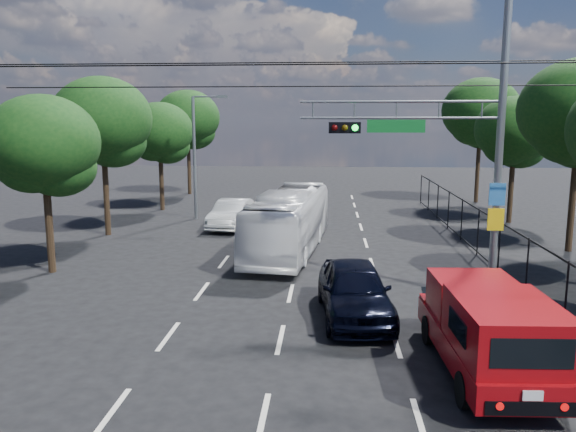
# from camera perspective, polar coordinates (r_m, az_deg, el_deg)

# --- Properties ---
(ground) EXTENTS (120.00, 120.00, 0.00)m
(ground) POSITION_cam_1_polar(r_m,az_deg,el_deg) (11.50, -2.58, -19.90)
(ground) COLOR black
(ground) RESTS_ON ground
(lane_markings) EXTENTS (6.12, 38.00, 0.01)m
(lane_markings) POSITION_cam_1_polar(r_m,az_deg,el_deg) (24.62, 1.21, -3.63)
(lane_markings) COLOR beige
(lane_markings) RESTS_ON ground
(signal_mast) EXTENTS (6.43, 0.39, 9.50)m
(signal_mast) POSITION_cam_1_polar(r_m,az_deg,el_deg) (18.38, 17.11, 7.91)
(signal_mast) COLOR slate
(signal_mast) RESTS_ON ground
(streetlight_left) EXTENTS (2.09, 0.22, 7.08)m
(streetlight_left) POSITION_cam_1_polar(r_m,az_deg,el_deg) (32.85, -9.21, 6.54)
(streetlight_left) COLOR slate
(streetlight_left) RESTS_ON ground
(utility_wires) EXTENTS (22.00, 5.04, 0.74)m
(utility_wires) POSITION_cam_1_polar(r_m,az_deg,el_deg) (18.86, 0.46, 14.42)
(utility_wires) COLOR black
(utility_wires) RESTS_ON ground
(fence_right) EXTENTS (0.06, 34.03, 2.00)m
(fence_right) POSITION_cam_1_polar(r_m,az_deg,el_deg) (23.47, 19.86, -2.31)
(fence_right) COLOR black
(fence_right) RESTS_ON ground
(tree_right_d) EXTENTS (4.32, 4.32, 7.02)m
(tree_right_d) POSITION_cam_1_polar(r_m,az_deg,el_deg) (33.55, 22.04, 7.58)
(tree_right_d) COLOR black
(tree_right_d) RESTS_ON ground
(tree_right_e) EXTENTS (5.28, 5.28, 8.58)m
(tree_right_e) POSITION_cam_1_polar(r_m,az_deg,el_deg) (41.29, 19.00, 9.53)
(tree_right_e) COLOR black
(tree_right_e) RESTS_ON ground
(tree_left_b) EXTENTS (4.08, 4.08, 6.63)m
(tree_left_b) POSITION_cam_1_polar(r_m,az_deg,el_deg) (22.52, -23.50, 6.11)
(tree_left_b) COLOR black
(tree_left_b) RESTS_ON ground
(tree_left_c) EXTENTS (4.80, 4.80, 7.80)m
(tree_left_c) POSITION_cam_1_polar(r_m,az_deg,el_deg) (29.10, -18.28, 8.65)
(tree_left_c) COLOR black
(tree_left_c) RESTS_ON ground
(tree_left_d) EXTENTS (4.20, 4.20, 6.83)m
(tree_left_d) POSITION_cam_1_polar(r_m,az_deg,el_deg) (36.53, -12.86, 7.95)
(tree_left_d) COLOR black
(tree_left_d) RESTS_ON ground
(tree_left_e) EXTENTS (4.92, 4.92, 7.99)m
(tree_left_e) POSITION_cam_1_polar(r_m,az_deg,el_deg) (44.28, -10.12, 9.35)
(tree_left_e) COLOR black
(tree_left_e) RESTS_ON ground
(red_pickup) EXTENTS (2.23, 5.57, 2.04)m
(red_pickup) POSITION_cam_1_polar(r_m,az_deg,el_deg) (13.56, 19.66, -10.67)
(red_pickup) COLOR black
(red_pickup) RESTS_ON ground
(navy_hatchback) EXTENTS (2.35, 4.94, 1.63)m
(navy_hatchback) POSITION_cam_1_polar(r_m,az_deg,el_deg) (16.54, 6.75, -7.47)
(navy_hatchback) COLOR black
(navy_hatchback) RESTS_ON ground
(white_bus) EXTENTS (3.31, 9.88, 2.70)m
(white_bus) POSITION_cam_1_polar(r_m,az_deg,el_deg) (24.41, 0.14, -0.53)
(white_bus) COLOR white
(white_bus) RESTS_ON ground
(white_van) EXTENTS (2.11, 4.70, 1.50)m
(white_van) POSITION_cam_1_polar(r_m,az_deg,el_deg) (30.11, -5.71, 0.22)
(white_van) COLOR silver
(white_van) RESTS_ON ground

